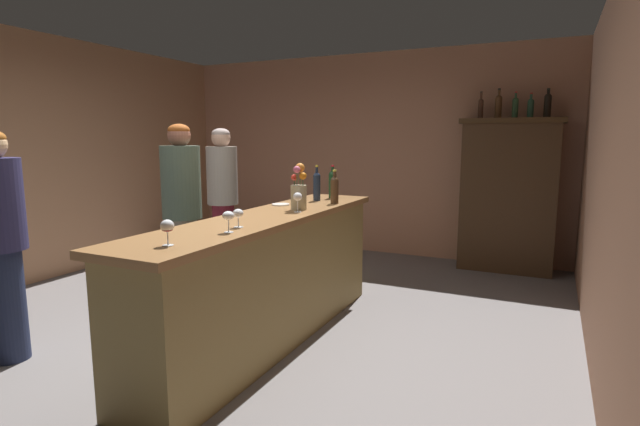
{
  "coord_description": "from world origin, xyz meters",
  "views": [
    {
      "loc": [
        2.38,
        -3.06,
        1.58
      ],
      "look_at": [
        0.96,
        -0.08,
        1.07
      ],
      "focal_mm": 27.37,
      "sensor_mm": 36.0,
      "label": 1
    }
  ],
  "objects_px": {
    "wine_glass_rear": "(167,227)",
    "display_bottle_left": "(481,107)",
    "bar_counter": "(267,279)",
    "wine_bottle_rose": "(317,185)",
    "patron_in_navy": "(223,197)",
    "patron_redhead": "(0,236)",
    "wine_glass_front": "(238,214)",
    "cheese_plate": "(281,205)",
    "wine_glass_mid": "(228,216)",
    "wine_bottle_pinot": "(333,183)",
    "wine_glass_spare": "(298,197)",
    "flower_arrangement": "(299,192)",
    "patron_near_entrance": "(182,210)",
    "wine_bottle_riesling": "(335,188)",
    "display_cabinet": "(508,193)",
    "display_bottle_midright": "(531,107)",
    "display_bottle_midleft": "(498,105)",
    "display_bottle_right": "(548,104)",
    "display_bottle_center": "(515,107)"
  },
  "relations": [
    {
      "from": "wine_glass_mid",
      "to": "display_bottle_left",
      "type": "relative_size",
      "value": 0.42
    },
    {
      "from": "wine_glass_mid",
      "to": "display_bottle_midleft",
      "type": "distance_m",
      "value": 3.98
    },
    {
      "from": "wine_glass_front",
      "to": "display_bottle_midright",
      "type": "bearing_deg",
      "value": 66.23
    },
    {
      "from": "wine_bottle_rose",
      "to": "patron_near_entrance",
      "type": "height_order",
      "value": "patron_near_entrance"
    },
    {
      "from": "wine_bottle_pinot",
      "to": "patron_near_entrance",
      "type": "relative_size",
      "value": 0.19
    },
    {
      "from": "wine_bottle_rose",
      "to": "wine_bottle_pinot",
      "type": "bearing_deg",
      "value": 78.56
    },
    {
      "from": "wine_bottle_riesling",
      "to": "wine_glass_spare",
      "type": "distance_m",
      "value": 0.6
    },
    {
      "from": "wine_glass_rear",
      "to": "patron_near_entrance",
      "type": "bearing_deg",
      "value": 128.83
    },
    {
      "from": "patron_in_navy",
      "to": "display_cabinet",
      "type": "bearing_deg",
      "value": 62.44
    },
    {
      "from": "wine_bottle_riesling",
      "to": "patron_near_entrance",
      "type": "xyz_separation_m",
      "value": [
        -1.24,
        -0.57,
        -0.2
      ]
    },
    {
      "from": "wine_glass_front",
      "to": "wine_glass_spare",
      "type": "height_order",
      "value": "wine_glass_spare"
    },
    {
      "from": "wine_glass_mid",
      "to": "cheese_plate",
      "type": "height_order",
      "value": "wine_glass_mid"
    },
    {
      "from": "display_bottle_left",
      "to": "wine_bottle_riesling",
      "type": "bearing_deg",
      "value": -112.8
    },
    {
      "from": "wine_glass_mid",
      "to": "wine_glass_rear",
      "type": "height_order",
      "value": "wine_glass_rear"
    },
    {
      "from": "patron_in_navy",
      "to": "patron_redhead",
      "type": "xyz_separation_m",
      "value": [
        -0.19,
        -2.3,
        -0.03
      ]
    },
    {
      "from": "display_cabinet",
      "to": "display_bottle_right",
      "type": "relative_size",
      "value": 5.58
    },
    {
      "from": "wine_glass_front",
      "to": "cheese_plate",
      "type": "relative_size",
      "value": 0.8
    },
    {
      "from": "wine_glass_front",
      "to": "flower_arrangement",
      "type": "xyz_separation_m",
      "value": [
        -0.02,
        0.87,
        0.06
      ]
    },
    {
      "from": "bar_counter",
      "to": "wine_glass_spare",
      "type": "xyz_separation_m",
      "value": [
        0.15,
        0.23,
        0.61
      ]
    },
    {
      "from": "bar_counter",
      "to": "wine_glass_front",
      "type": "xyz_separation_m",
      "value": [
        0.11,
        -0.52,
        0.59
      ]
    },
    {
      "from": "display_bottle_center",
      "to": "display_bottle_right",
      "type": "xyz_separation_m",
      "value": [
        0.34,
        -0.0,
        0.02
      ]
    },
    {
      "from": "wine_bottle_pinot",
      "to": "patron_near_entrance",
      "type": "distance_m",
      "value": 1.43
    },
    {
      "from": "patron_redhead",
      "to": "bar_counter",
      "type": "bearing_deg",
      "value": -18.21
    },
    {
      "from": "display_cabinet",
      "to": "display_bottle_left",
      "type": "height_order",
      "value": "display_bottle_left"
    },
    {
      "from": "wine_bottle_riesling",
      "to": "cheese_plate",
      "type": "bearing_deg",
      "value": -141.94
    },
    {
      "from": "bar_counter",
      "to": "display_bottle_center",
      "type": "bearing_deg",
      "value": 63.54
    },
    {
      "from": "display_cabinet",
      "to": "wine_glass_rear",
      "type": "distance_m",
      "value": 4.39
    },
    {
      "from": "bar_counter",
      "to": "display_bottle_right",
      "type": "bearing_deg",
      "value": 58.63
    },
    {
      "from": "bar_counter",
      "to": "display_bottle_left",
      "type": "xyz_separation_m",
      "value": [
        1.12,
        3.02,
        1.43
      ]
    },
    {
      "from": "wine_bottle_rose",
      "to": "display_bottle_center",
      "type": "bearing_deg",
      "value": 53.53
    },
    {
      "from": "wine_glass_spare",
      "to": "patron_near_entrance",
      "type": "relative_size",
      "value": 0.09
    },
    {
      "from": "wine_bottle_pinot",
      "to": "display_cabinet",
      "type": "bearing_deg",
      "value": 51.29
    },
    {
      "from": "wine_bottle_rose",
      "to": "wine_glass_rear",
      "type": "relative_size",
      "value": 2.28
    },
    {
      "from": "display_bottle_left",
      "to": "display_bottle_right",
      "type": "height_order",
      "value": "display_bottle_right"
    },
    {
      "from": "wine_glass_front",
      "to": "flower_arrangement",
      "type": "height_order",
      "value": "flower_arrangement"
    },
    {
      "from": "display_cabinet",
      "to": "wine_glass_front",
      "type": "distance_m",
      "value": 3.79
    },
    {
      "from": "flower_arrangement",
      "to": "patron_near_entrance",
      "type": "bearing_deg",
      "value": -174.89
    },
    {
      "from": "wine_bottle_pinot",
      "to": "patron_in_navy",
      "type": "distance_m",
      "value": 1.35
    },
    {
      "from": "display_bottle_center",
      "to": "display_bottle_right",
      "type": "distance_m",
      "value": 0.34
    },
    {
      "from": "bar_counter",
      "to": "wine_bottle_rose",
      "type": "relative_size",
      "value": 8.77
    },
    {
      "from": "wine_glass_rear",
      "to": "display_bottle_midleft",
      "type": "relative_size",
      "value": 0.42
    },
    {
      "from": "wine_bottle_riesling",
      "to": "display_bottle_left",
      "type": "xyz_separation_m",
      "value": [
        0.92,
        2.19,
        0.8
      ]
    },
    {
      "from": "flower_arrangement",
      "to": "wine_bottle_rose",
      "type": "bearing_deg",
      "value": 101.78
    },
    {
      "from": "wine_glass_spare",
      "to": "display_bottle_right",
      "type": "relative_size",
      "value": 0.49
    },
    {
      "from": "wine_glass_rear",
      "to": "display_bottle_left",
      "type": "relative_size",
      "value": 0.45
    },
    {
      "from": "bar_counter",
      "to": "display_cabinet",
      "type": "xyz_separation_m",
      "value": [
        1.48,
        3.02,
        0.43
      ]
    },
    {
      "from": "wine_glass_spare",
      "to": "patron_in_navy",
      "type": "xyz_separation_m",
      "value": [
        -1.46,
        0.99,
        -0.18
      ]
    },
    {
      "from": "patron_near_entrance",
      "to": "wine_glass_spare",
      "type": "bearing_deg",
      "value": 2.39
    },
    {
      "from": "cheese_plate",
      "to": "display_bottle_midleft",
      "type": "relative_size",
      "value": 0.45
    },
    {
      "from": "flower_arrangement",
      "to": "display_bottle_midleft",
      "type": "distance_m",
      "value": 3.04
    }
  ]
}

